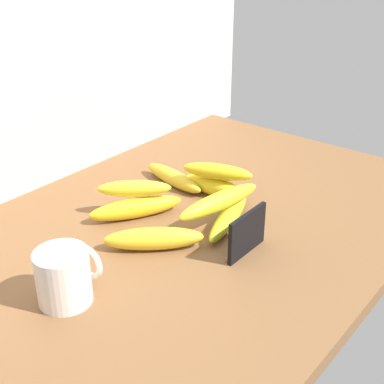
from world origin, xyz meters
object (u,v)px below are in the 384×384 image
Objects in this scene: banana_3 at (214,186)px; banana_5 at (220,201)px; banana_0 at (229,217)px; banana_1 at (173,178)px; banana_4 at (136,208)px; banana_7 at (217,172)px; coffee_mug at (65,276)px; banana_2 at (154,239)px; banana_6 at (134,188)px; chalkboard_sign at (247,235)px.

banana_5 reaches higher than banana_3.
banana_0 is 21.78cm from banana_1.
banana_4 is at bearing -166.95° from banana_1.
coffee_mug is at bearing -176.49° from banana_7.
banana_1 is 16.75cm from banana_4.
banana_2 is 1.20× the size of banana_3.
banana_1 is 0.95× the size of banana_4.
banana_2 is 1.23× the size of banana_6.
banana_6 is at bearing 94.57° from chalkboard_sign.
banana_3 is 0.79× the size of banana_4.
banana_1 is 1.19× the size of banana_3.
banana_3 is 4.06cm from banana_7.
coffee_mug is 45.52cm from banana_1.
banana_6 is 0.97× the size of banana_7.
banana_2 is 0.90× the size of banana_5.
banana_1 is (43.21, 14.07, -2.76)cm from coffee_mug.
banana_2 is (20.15, -0.86, -2.43)cm from coffee_mug.
banana_7 is at bearing 8.33° from banana_2.
chalkboard_sign reaches higher than banana_3.
banana_5 is 1.36× the size of banana_6.
banana_0 is 1.30× the size of banana_7.
banana_4 is at bearing 117.50° from banana_5.
coffee_mug is 45.26cm from banana_3.
banana_7 reaches higher than banana_2.
banana_7 is (44.81, 2.75, 1.47)cm from coffee_mug.
chalkboard_sign is 26.54cm from banana_6.
banana_2 is 25.32cm from banana_3.
coffee_mug is 20.31cm from banana_2.
banana_3 reaches higher than banana_1.
banana_7 is (9.91, 7.86, 0.64)cm from banana_5.
banana_5 is at bearing -62.50° from banana_4.
banana_1 is 1.22× the size of banana_6.
chalkboard_sign reaches higher than banana_4.
banana_2 is at bearing 160.49° from banana_0.
banana_4 is 17.68cm from banana_5.
chalkboard_sign is 0.56× the size of banana_4.
banana_1 is (7.00, 20.63, 0.06)cm from banana_0.
banana_3 is 0.99× the size of banana_7.
coffee_mug is (-29.85, 14.96, 0.74)cm from chalkboard_sign.
banana_2 is at bearing -121.14° from banana_4.
coffee_mug is 44.92cm from banana_7.
chalkboard_sign is at bearing -26.62° from coffee_mug.
banana_4 is at bearing 58.86° from banana_2.
banana_5 reaches higher than banana_0.
banana_3 is (15.19, 18.70, -1.72)cm from chalkboard_sign.
banana_0 is at bearing -132.80° from banana_7.
chalkboard_sign is 25.49cm from banana_4.
banana_7 reaches higher than banana_0.
banana_4 is 19.85cm from banana_7.
banana_0 is at bearing -61.06° from banana_4.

